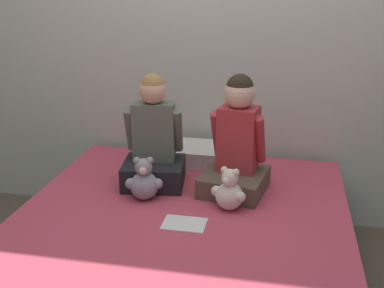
% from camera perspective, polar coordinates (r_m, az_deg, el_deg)
% --- Properties ---
extents(wall_behind_bed, '(8.00, 0.06, 2.50)m').
position_cam_1_polar(wall_behind_bed, '(3.17, 2.55, 12.64)').
color(wall_behind_bed, beige).
rests_on(wall_behind_bed, ground_plane).
extents(bed, '(1.70, 1.91, 0.48)m').
position_cam_1_polar(bed, '(2.54, -1.49, -13.63)').
color(bed, '#2D2D33').
rests_on(bed, ground_plane).
extents(child_on_left, '(0.38, 0.34, 0.64)m').
position_cam_1_polar(child_on_left, '(2.73, -4.56, 0.16)').
color(child_on_left, black).
rests_on(child_on_left, bed).
extents(child_on_right, '(0.39, 0.42, 0.65)m').
position_cam_1_polar(child_on_right, '(2.65, 5.35, -0.08)').
color(child_on_right, brown).
rests_on(child_on_right, bed).
extents(teddy_bear_held_by_left_child, '(0.20, 0.15, 0.24)m').
position_cam_1_polar(teddy_bear_held_by_left_child, '(2.59, -5.70, -4.44)').
color(teddy_bear_held_by_left_child, '#939399').
rests_on(teddy_bear_held_by_left_child, bed).
extents(teddy_bear_held_by_right_child, '(0.18, 0.14, 0.23)m').
position_cam_1_polar(teddy_bear_held_by_right_child, '(2.48, 4.44, -5.68)').
color(teddy_bear_held_by_right_child, silver).
rests_on(teddy_bear_held_by_right_child, bed).
extents(pillow_at_headboard, '(0.45, 0.31, 0.11)m').
position_cam_1_polar(pillow_at_headboard, '(3.08, 1.59, -1.27)').
color(pillow_at_headboard, silver).
rests_on(pillow_at_headboard, bed).
extents(sign_card, '(0.21, 0.15, 0.00)m').
position_cam_1_polar(sign_card, '(2.37, -0.91, -9.41)').
color(sign_card, white).
rests_on(sign_card, bed).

